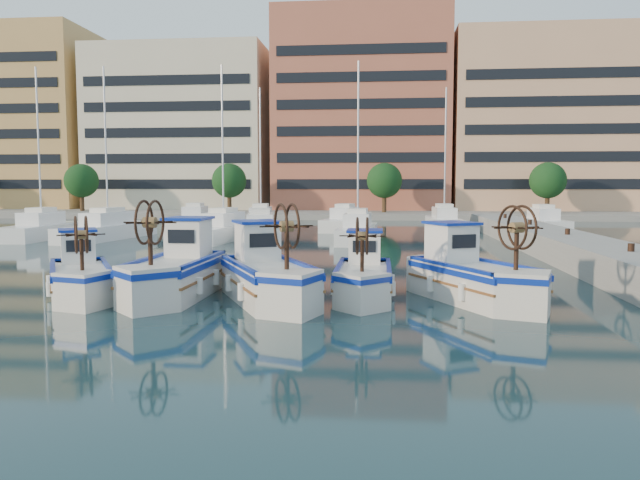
{
  "coord_description": "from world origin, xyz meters",
  "views": [
    {
      "loc": [
        3.88,
        -17.9,
        3.62
      ],
      "look_at": [
        1.43,
        6.25,
        1.5
      ],
      "focal_mm": 35.0,
      "sensor_mm": 36.0,
      "label": 1
    }
  ],
  "objects_px": {
    "fishing_boat_d": "(364,275)",
    "fishing_boat_e": "(471,274)",
    "fishing_boat_b": "(177,269)",
    "fishing_boat_c": "(267,274)",
    "fishing_boat_a": "(80,274)"
  },
  "relations": [
    {
      "from": "fishing_boat_a",
      "to": "fishing_boat_b",
      "type": "distance_m",
      "value": 3.13
    },
    {
      "from": "fishing_boat_a",
      "to": "fishing_boat_d",
      "type": "bearing_deg",
      "value": -23.73
    },
    {
      "from": "fishing_boat_b",
      "to": "fishing_boat_c",
      "type": "relative_size",
      "value": 1.0
    },
    {
      "from": "fishing_boat_d",
      "to": "fishing_boat_e",
      "type": "relative_size",
      "value": 0.85
    },
    {
      "from": "fishing_boat_e",
      "to": "fishing_boat_b",
      "type": "bearing_deg",
      "value": 153.22
    },
    {
      "from": "fishing_boat_d",
      "to": "fishing_boat_e",
      "type": "height_order",
      "value": "fishing_boat_e"
    },
    {
      "from": "fishing_boat_c",
      "to": "fishing_boat_d",
      "type": "height_order",
      "value": "fishing_boat_c"
    },
    {
      "from": "fishing_boat_a",
      "to": "fishing_boat_d",
      "type": "xyz_separation_m",
      "value": [
        9.19,
        0.87,
        -0.01
      ]
    },
    {
      "from": "fishing_boat_b",
      "to": "fishing_boat_d",
      "type": "relative_size",
      "value": 1.19
    },
    {
      "from": "fishing_boat_d",
      "to": "fishing_boat_e",
      "type": "xyz_separation_m",
      "value": [
        3.38,
        -0.31,
        0.1
      ]
    },
    {
      "from": "fishing_boat_d",
      "to": "fishing_boat_e",
      "type": "distance_m",
      "value": 3.39
    },
    {
      "from": "fishing_boat_a",
      "to": "fishing_boat_c",
      "type": "height_order",
      "value": "fishing_boat_c"
    },
    {
      "from": "fishing_boat_b",
      "to": "fishing_boat_c",
      "type": "bearing_deg",
      "value": -9.58
    },
    {
      "from": "fishing_boat_b",
      "to": "fishing_boat_c",
      "type": "xyz_separation_m",
      "value": [
        3.1,
        -0.58,
        -0.02
      ]
    },
    {
      "from": "fishing_boat_a",
      "to": "fishing_boat_e",
      "type": "distance_m",
      "value": 12.58
    }
  ]
}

